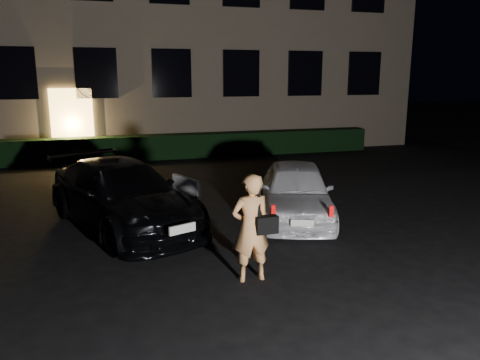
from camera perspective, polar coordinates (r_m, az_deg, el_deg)
name	(u,v)px	position (r m, az deg, el deg)	size (l,w,h in m)	color
ground	(282,271)	(7.34, 5.12, -10.94)	(80.00, 80.00, 0.00)	black
building	(156,2)	(21.60, -10.23, 20.62)	(20.00, 8.11, 12.00)	#736452
hedge	(176,146)	(17.12, -7.82, 4.10)	(15.00, 0.70, 0.85)	black
sedan	(122,195)	(9.43, -14.16, -1.78)	(3.27, 4.78, 1.29)	black
hatch	(296,191)	(9.74, 6.83, -1.31)	(2.49, 3.77, 1.19)	white
man	(251,228)	(6.73, 1.39, -5.83)	(0.67, 0.41, 1.59)	tan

